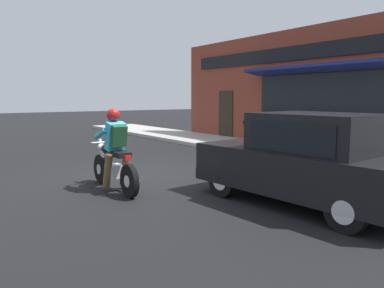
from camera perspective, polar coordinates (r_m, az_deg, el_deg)
The scene contains 6 objects.
ground_plane at distance 8.80m, azimuth -8.13°, elevation -4.92°, with size 80.00×80.00×0.00m, color black.
sidewalk_curb at distance 14.25m, azimuth 5.76°, elevation 0.02°, with size 2.60×22.00×0.14m, color #ADAAA3.
storefront_building at distance 14.16m, azimuth 14.71°, elevation 8.05°, with size 1.25×11.74×4.20m.
motorcycle_with_rider at distance 7.49m, azimuth -11.77°, elevation -1.85°, with size 0.56×2.02×1.62m.
car_hatchback at distance 6.60m, azimuth 17.00°, elevation -2.45°, with size 1.89×3.88×1.57m.
fire_hydrant at distance 12.18m, azimuth 18.24°, elevation 0.86°, with size 0.36×0.24×0.88m.
Camera 1 is at (-3.89, -7.68, 1.83)m, focal length 35.00 mm.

